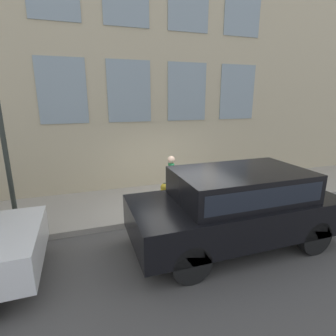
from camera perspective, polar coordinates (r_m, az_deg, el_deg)
The scene contains 6 objects.
ground_plane at distance 7.72m, azimuth 4.52°, elevation -10.96°, with size 80.00×80.00×0.00m, color #514F4C.
sidewalk at distance 8.89m, azimuth 0.91°, elevation -6.73°, with size 2.84×60.00×0.16m.
building_facade at distance 9.98m, azimuth -2.35°, elevation 27.30°, with size 0.33×40.00×11.00m.
fire_hydrant at distance 7.92m, azimuth -0.75°, elevation -5.90°, with size 0.31×0.43×0.76m.
person at distance 8.24m, azimuth 0.71°, elevation -1.37°, with size 0.36×0.24×1.48m.
parked_truck_black_near at distance 6.29m, azimuth 14.70°, elevation -7.27°, with size 2.09×4.80×1.80m.
Camera 1 is at (-6.35, 2.79, 3.38)m, focal length 28.00 mm.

